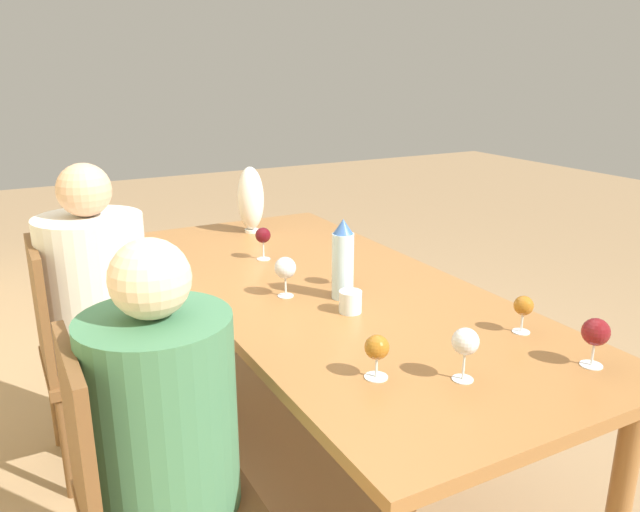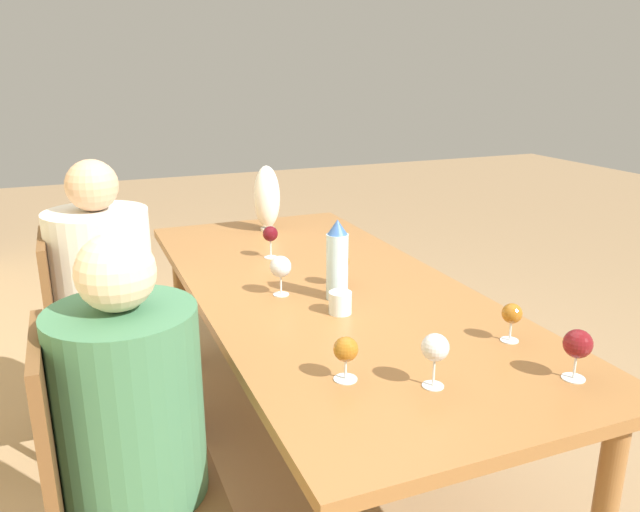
{
  "view_description": "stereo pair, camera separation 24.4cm",
  "coord_description": "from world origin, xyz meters",
  "px_view_note": "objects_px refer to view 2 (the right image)",
  "views": [
    {
      "loc": [
        -1.97,
        1.1,
        1.58
      ],
      "look_at": [
        0.08,
        0.0,
        0.85
      ],
      "focal_mm": 35.0,
      "sensor_mm": 36.0,
      "label": 1
    },
    {
      "loc": [
        -2.08,
        0.88,
        1.58
      ],
      "look_at": [
        0.08,
        0.0,
        0.85
      ],
      "focal_mm": 35.0,
      "sensor_mm": 36.0,
      "label": 2
    }
  ],
  "objects_px": {
    "water_bottle": "(337,261)",
    "wine_glass_1": "(281,267)",
    "person_near": "(139,435)",
    "wine_glass_6": "(270,235)",
    "wine_glass_5": "(435,349)",
    "chair_far": "(89,339)",
    "wine_glass_4": "(340,262)",
    "wine_glass_2": "(578,345)",
    "wine_glass_0": "(512,315)",
    "person_far": "(109,303)",
    "wine_glass_3": "(346,350)",
    "water_tumbler": "(340,303)",
    "vase": "(267,198)",
    "chair_near": "(108,483)"
  },
  "relations": [
    {
      "from": "wine_glass_2",
      "to": "person_far",
      "type": "height_order",
      "value": "person_far"
    },
    {
      "from": "wine_glass_0",
      "to": "wine_glass_4",
      "type": "height_order",
      "value": "wine_glass_4"
    },
    {
      "from": "water_bottle",
      "to": "person_near",
      "type": "distance_m",
      "value": 0.92
    },
    {
      "from": "wine_glass_0",
      "to": "wine_glass_3",
      "type": "relative_size",
      "value": 0.98
    },
    {
      "from": "wine_glass_6",
      "to": "wine_glass_4",
      "type": "bearing_deg",
      "value": -163.23
    },
    {
      "from": "water_bottle",
      "to": "water_tumbler",
      "type": "bearing_deg",
      "value": 160.84
    },
    {
      "from": "wine_glass_1",
      "to": "person_near",
      "type": "height_order",
      "value": "person_near"
    },
    {
      "from": "person_near",
      "to": "wine_glass_6",
      "type": "bearing_deg",
      "value": -34.89
    },
    {
      "from": "water_tumbler",
      "to": "wine_glass_6",
      "type": "bearing_deg",
      "value": 1.88
    },
    {
      "from": "wine_glass_5",
      "to": "person_far",
      "type": "xyz_separation_m",
      "value": [
        1.24,
        0.74,
        -0.22
      ]
    },
    {
      "from": "chair_near",
      "to": "wine_glass_0",
      "type": "bearing_deg",
      "value": -95.12
    },
    {
      "from": "wine_glass_6",
      "to": "person_near",
      "type": "height_order",
      "value": "person_near"
    },
    {
      "from": "vase",
      "to": "person_near",
      "type": "distance_m",
      "value": 1.69
    },
    {
      "from": "wine_glass_5",
      "to": "chair_far",
      "type": "xyz_separation_m",
      "value": [
        1.24,
        0.83,
        -0.36
      ]
    },
    {
      "from": "water_bottle",
      "to": "wine_glass_4",
      "type": "distance_m",
      "value": 0.15
    },
    {
      "from": "wine_glass_5",
      "to": "wine_glass_1",
      "type": "bearing_deg",
      "value": 10.75
    },
    {
      "from": "water_bottle",
      "to": "wine_glass_1",
      "type": "relative_size",
      "value": 1.97
    },
    {
      "from": "wine_glass_6",
      "to": "person_near",
      "type": "xyz_separation_m",
      "value": [
        -1.0,
        0.7,
        -0.23
      ]
    },
    {
      "from": "water_tumbler",
      "to": "wine_glass_6",
      "type": "distance_m",
      "value": 0.7
    },
    {
      "from": "wine_glass_3",
      "to": "wine_glass_6",
      "type": "distance_m",
      "value": 1.15
    },
    {
      "from": "vase",
      "to": "wine_glass_4",
      "type": "height_order",
      "value": "vase"
    },
    {
      "from": "wine_glass_5",
      "to": "wine_glass_6",
      "type": "relative_size",
      "value": 1.06
    },
    {
      "from": "wine_glass_0",
      "to": "wine_glass_4",
      "type": "distance_m",
      "value": 0.72
    },
    {
      "from": "wine_glass_0",
      "to": "chair_far",
      "type": "distance_m",
      "value": 1.66
    },
    {
      "from": "wine_glass_2",
      "to": "chair_far",
      "type": "bearing_deg",
      "value": 41.75
    },
    {
      "from": "chair_far",
      "to": "person_near",
      "type": "bearing_deg",
      "value": -174.75
    },
    {
      "from": "wine_glass_0",
      "to": "person_far",
      "type": "bearing_deg",
      "value": 45.63
    },
    {
      "from": "wine_glass_2",
      "to": "wine_glass_4",
      "type": "xyz_separation_m",
      "value": [
        0.92,
        0.29,
        -0.01
      ]
    },
    {
      "from": "water_bottle",
      "to": "wine_glass_4",
      "type": "bearing_deg",
      "value": -28.57
    },
    {
      "from": "water_bottle",
      "to": "wine_glass_1",
      "type": "xyz_separation_m",
      "value": [
        0.11,
        0.18,
        -0.04
      ]
    },
    {
      "from": "wine_glass_1",
      "to": "chair_far",
      "type": "xyz_separation_m",
      "value": [
        0.44,
        0.68,
        -0.36
      ]
    },
    {
      "from": "vase",
      "to": "wine_glass_6",
      "type": "height_order",
      "value": "vase"
    },
    {
      "from": "wine_glass_3",
      "to": "person_far",
      "type": "xyz_separation_m",
      "value": [
        1.12,
        0.54,
        -0.19
      ]
    },
    {
      "from": "wine_glass_5",
      "to": "wine_glass_3",
      "type": "bearing_deg",
      "value": 58.6
    },
    {
      "from": "water_bottle",
      "to": "chair_near",
      "type": "height_order",
      "value": "water_bottle"
    },
    {
      "from": "water_bottle",
      "to": "wine_glass_3",
      "type": "relative_size",
      "value": 2.37
    },
    {
      "from": "person_near",
      "to": "wine_glass_2",
      "type": "bearing_deg",
      "value": -108.4
    },
    {
      "from": "wine_glass_1",
      "to": "wine_glass_4",
      "type": "height_order",
      "value": "wine_glass_1"
    },
    {
      "from": "water_tumbler",
      "to": "wine_glass_3",
      "type": "xyz_separation_m",
      "value": [
        -0.44,
        0.18,
        0.05
      ]
    },
    {
      "from": "chair_near",
      "to": "water_bottle",
      "type": "bearing_deg",
      "value": -63.34
    },
    {
      "from": "chair_near",
      "to": "person_near",
      "type": "height_order",
      "value": "person_near"
    },
    {
      "from": "water_bottle",
      "to": "wine_glass_0",
      "type": "bearing_deg",
      "value": -147.02
    },
    {
      "from": "chair_far",
      "to": "wine_glass_2",
      "type": "bearing_deg",
      "value": -138.25
    },
    {
      "from": "wine_glass_1",
      "to": "wine_glass_2",
      "type": "xyz_separation_m",
      "value": [
        -0.91,
        -0.53,
        -0.01
      ]
    },
    {
      "from": "person_near",
      "to": "chair_near",
      "type": "bearing_deg",
      "value": 90.0
    },
    {
      "from": "wine_glass_1",
      "to": "wine_glass_6",
      "type": "relative_size",
      "value": 1.05
    },
    {
      "from": "wine_glass_2",
      "to": "wine_glass_6",
      "type": "relative_size",
      "value": 1.01
    },
    {
      "from": "person_near",
      "to": "wine_glass_3",
      "type": "bearing_deg",
      "value": -104.59
    },
    {
      "from": "wine_glass_5",
      "to": "person_far",
      "type": "bearing_deg",
      "value": 30.75
    },
    {
      "from": "water_bottle",
      "to": "wine_glass_5",
      "type": "bearing_deg",
      "value": 177.96
    }
  ]
}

